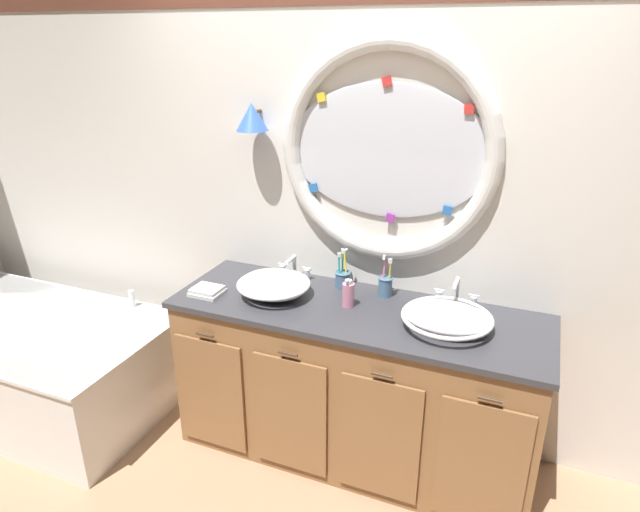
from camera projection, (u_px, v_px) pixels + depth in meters
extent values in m
plane|color=tan|center=(321.00, 474.00, 2.89)|extent=(14.00, 14.00, 0.00)
cube|color=silver|center=(364.00, 207.00, 2.91)|extent=(6.40, 0.08, 2.60)
ellipsoid|color=silver|center=(387.00, 152.00, 2.70)|extent=(1.03, 0.02, 0.67)
torus|color=silver|center=(386.00, 152.00, 2.70)|extent=(1.12, 0.09, 1.12)
cube|color=purple|center=(494.00, 162.00, 2.51)|extent=(0.05, 0.01, 0.05)
cube|color=red|center=(469.00, 109.00, 2.47)|extent=(0.05, 0.01, 0.05)
cube|color=red|center=(387.00, 81.00, 2.57)|extent=(0.05, 0.01, 0.05)
cube|color=yellow|center=(321.00, 97.00, 2.72)|extent=(0.05, 0.01, 0.05)
cube|color=purple|center=(291.00, 140.00, 2.86)|extent=(0.05, 0.01, 0.05)
cube|color=#2866B7|center=(313.00, 188.00, 2.91)|extent=(0.05, 0.01, 0.05)
cube|color=purple|center=(390.00, 218.00, 2.80)|extent=(0.05, 0.01, 0.05)
cube|color=#2866B7|center=(447.00, 210.00, 2.67)|extent=(0.05, 0.01, 0.05)
cylinder|color=#4C3823|center=(256.00, 112.00, 2.86)|extent=(0.02, 0.09, 0.02)
cone|color=blue|center=(252.00, 117.00, 2.83)|extent=(0.17, 0.17, 0.14)
cube|color=olive|center=(355.00, 385.00, 2.91)|extent=(1.85, 0.60, 0.85)
cube|color=#38383D|center=(357.00, 311.00, 2.75)|extent=(1.88, 0.64, 0.03)
cube|color=#38383D|center=(374.00, 300.00, 3.02)|extent=(1.85, 0.02, 0.11)
cube|color=olive|center=(211.00, 394.00, 2.90)|extent=(0.39, 0.02, 0.65)
cylinder|color=#422D1E|center=(205.00, 335.00, 2.76)|extent=(0.10, 0.01, 0.01)
cube|color=olive|center=(290.00, 416.00, 2.74)|extent=(0.39, 0.02, 0.65)
cylinder|color=#422D1E|center=(288.00, 354.00, 2.59)|extent=(0.10, 0.01, 0.01)
cube|color=olive|center=(379.00, 440.00, 2.58)|extent=(0.39, 0.02, 0.65)
cylinder|color=#422D1E|center=(382.00, 375.00, 2.43)|extent=(0.10, 0.01, 0.01)
cube|color=olive|center=(481.00, 467.00, 2.41)|extent=(0.39, 0.02, 0.65)
cylinder|color=#422D1E|center=(490.00, 400.00, 2.27)|extent=(0.10, 0.01, 0.01)
cube|color=white|center=(37.00, 363.00, 3.36)|extent=(1.59, 0.92, 0.56)
ellipsoid|color=white|center=(30.00, 330.00, 3.28)|extent=(1.30, 0.72, 0.28)
cube|color=white|center=(29.00, 324.00, 3.26)|extent=(1.62, 0.95, 0.02)
cylinder|color=silver|center=(132.00, 299.00, 3.43)|extent=(0.04, 0.04, 0.11)
cylinder|color=silver|center=(30.00, 330.00, 3.28)|extent=(0.04, 0.04, 0.01)
ellipsoid|color=white|center=(274.00, 284.00, 2.85)|extent=(0.36, 0.31, 0.13)
torus|color=white|center=(274.00, 284.00, 2.85)|extent=(0.38, 0.38, 0.02)
cylinder|color=silver|center=(274.00, 284.00, 2.85)|extent=(0.03, 0.03, 0.01)
ellipsoid|color=white|center=(447.00, 317.00, 2.54)|extent=(0.40, 0.30, 0.11)
torus|color=white|center=(447.00, 317.00, 2.54)|extent=(0.42, 0.42, 0.02)
cylinder|color=silver|center=(447.00, 317.00, 2.54)|extent=(0.03, 0.03, 0.01)
cylinder|color=silver|center=(295.00, 276.00, 3.09)|extent=(0.05, 0.05, 0.02)
cylinder|color=silver|center=(294.00, 265.00, 3.07)|extent=(0.02, 0.02, 0.10)
sphere|color=silver|center=(294.00, 257.00, 3.05)|extent=(0.03, 0.03, 0.03)
cylinder|color=silver|center=(290.00, 260.00, 3.01)|extent=(0.02, 0.10, 0.02)
cylinder|color=silver|center=(282.00, 270.00, 3.11)|extent=(0.04, 0.04, 0.06)
cylinder|color=silver|center=(307.00, 274.00, 3.06)|extent=(0.04, 0.04, 0.06)
cube|color=silver|center=(282.00, 265.00, 3.10)|extent=(0.05, 0.01, 0.01)
cube|color=silver|center=(307.00, 269.00, 3.04)|extent=(0.05, 0.01, 0.01)
cylinder|color=silver|center=(455.00, 303.00, 2.77)|extent=(0.05, 0.05, 0.02)
cylinder|color=silver|center=(457.00, 290.00, 2.75)|extent=(0.02, 0.02, 0.12)
sphere|color=silver|center=(458.00, 279.00, 2.72)|extent=(0.03, 0.03, 0.03)
cylinder|color=silver|center=(456.00, 283.00, 2.68)|extent=(0.02, 0.11, 0.02)
cylinder|color=silver|center=(439.00, 296.00, 2.80)|extent=(0.04, 0.04, 0.06)
cylinder|color=silver|center=(473.00, 302.00, 2.74)|extent=(0.04, 0.04, 0.06)
cube|color=silver|center=(439.00, 290.00, 2.78)|extent=(0.05, 0.01, 0.01)
cube|color=silver|center=(474.00, 296.00, 2.72)|extent=(0.05, 0.01, 0.01)
cylinder|color=slate|center=(343.00, 280.00, 2.96)|extent=(0.08, 0.08, 0.08)
torus|color=slate|center=(343.00, 273.00, 2.94)|extent=(0.09, 0.09, 0.01)
cylinder|color=yellow|center=(346.00, 269.00, 2.93)|extent=(0.04, 0.04, 0.18)
cube|color=white|center=(346.00, 251.00, 2.89)|extent=(0.02, 0.03, 0.03)
cylinder|color=green|center=(343.00, 268.00, 2.96)|extent=(0.01, 0.02, 0.18)
cube|color=white|center=(343.00, 251.00, 2.92)|extent=(0.02, 0.02, 0.02)
cylinder|color=#19ADB2|center=(339.00, 271.00, 2.93)|extent=(0.02, 0.02, 0.17)
cube|color=white|center=(339.00, 255.00, 2.90)|extent=(0.02, 0.02, 0.02)
cylinder|color=slate|center=(385.00, 287.00, 2.86)|extent=(0.07, 0.07, 0.10)
torus|color=slate|center=(386.00, 278.00, 2.84)|extent=(0.08, 0.08, 0.01)
cylinder|color=yellow|center=(389.00, 279.00, 2.83)|extent=(0.01, 0.01, 0.17)
cube|color=white|center=(390.00, 261.00, 2.80)|extent=(0.02, 0.02, 0.02)
cylinder|color=pink|center=(383.00, 276.00, 2.84)|extent=(0.02, 0.04, 0.19)
cube|color=white|center=(384.00, 258.00, 2.80)|extent=(0.02, 0.02, 0.03)
cylinder|color=pink|center=(348.00, 295.00, 2.74)|extent=(0.06, 0.06, 0.12)
cylinder|color=silver|center=(348.00, 282.00, 2.72)|extent=(0.04, 0.04, 0.02)
cylinder|color=silver|center=(347.00, 281.00, 2.69)|extent=(0.01, 0.04, 0.01)
cube|color=white|center=(207.00, 293.00, 2.89)|extent=(0.16, 0.14, 0.02)
cube|color=white|center=(207.00, 289.00, 2.88)|extent=(0.15, 0.13, 0.02)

